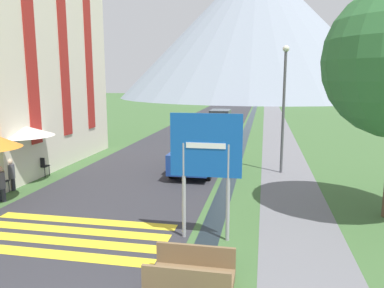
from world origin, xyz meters
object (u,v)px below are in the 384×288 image
(cafe_chair_far_left, at_px, (42,165))
(hotel_building, at_px, (8,29))
(parked_car_near, at_px, (196,152))
(person_seated_far, at_px, (10,173))
(streetlamp, at_px, (284,99))
(cafe_umbrella_middle_white, at_px, (22,131))
(footbridge, at_px, (191,276))
(cafe_chair_middle, at_px, (19,171))
(person_seated_near, at_px, (0,182))
(cafe_chair_near_left, at_px, (0,180))
(parked_car_far, at_px, (220,122))
(road_sign, at_px, (206,157))

(cafe_chair_far_left, bearing_deg, hotel_building, 134.04)
(parked_car_near, bearing_deg, person_seated_far, -146.73)
(cafe_chair_far_left, height_order, streetlamp, streetlamp)
(hotel_building, height_order, cafe_umbrella_middle_white, hotel_building)
(cafe_chair_far_left, height_order, person_seated_far, person_seated_far)
(footbridge, height_order, cafe_umbrella_middle_white, cafe_umbrella_middle_white)
(parked_car_near, bearing_deg, hotel_building, 179.20)
(cafe_chair_middle, xyz_separation_m, person_seated_near, (0.86, -2.15, 0.17))
(parked_car_near, xyz_separation_m, person_seated_near, (-5.73, -5.34, -0.23))
(cafe_chair_near_left, relative_size, person_seated_far, 0.71)
(cafe_umbrella_middle_white, distance_m, person_seated_far, 1.81)
(cafe_chair_middle, bearing_deg, parked_car_far, 92.14)
(cafe_umbrella_middle_white, height_order, person_seated_near, cafe_umbrella_middle_white)
(cafe_chair_near_left, distance_m, person_seated_far, 0.53)
(footbridge, bearing_deg, road_sign, 91.73)
(cafe_chair_middle, bearing_deg, cafe_chair_near_left, -55.28)
(hotel_building, relative_size, cafe_umbrella_middle_white, 4.84)
(road_sign, relative_size, cafe_chair_far_left, 3.85)
(cafe_chair_middle, bearing_deg, road_sign, -0.47)
(cafe_chair_middle, relative_size, person_seated_far, 0.71)
(cafe_chair_middle, height_order, person_seated_near, person_seated_near)
(hotel_building, distance_m, cafe_chair_far_left, 6.88)
(cafe_chair_near_left, height_order, person_seated_near, person_seated_near)
(road_sign, height_order, parked_car_near, road_sign)
(road_sign, height_order, cafe_umbrella_middle_white, road_sign)
(parked_car_near, xyz_separation_m, cafe_chair_near_left, (-6.33, -4.61, -0.40))
(footbridge, height_order, person_seated_near, person_seated_near)
(parked_car_near, relative_size, cafe_chair_near_left, 5.20)
(parked_car_near, bearing_deg, footbridge, -80.23)
(hotel_building, bearing_deg, cafe_chair_middle, -53.96)
(cafe_chair_far_left, xyz_separation_m, person_seated_far, (-0.02, -1.98, 0.15))
(parked_car_far, xyz_separation_m, person_seated_far, (-5.96, -16.11, -0.24))
(cafe_chair_middle, bearing_deg, hotel_building, 150.65)
(parked_car_far, xyz_separation_m, person_seated_near, (-5.43, -17.34, -0.22))
(cafe_chair_far_left, xyz_separation_m, person_seated_near, (0.51, -3.21, 0.17))
(cafe_chair_far_left, distance_m, streetlamp, 10.69)
(road_sign, bearing_deg, hotel_building, 145.96)
(parked_car_near, xyz_separation_m, streetlamp, (3.75, 0.56, 2.33))
(hotel_building, bearing_deg, person_seated_near, -59.11)
(road_sign, bearing_deg, person_seated_near, 167.19)
(cafe_chair_near_left, xyz_separation_m, cafe_umbrella_middle_white, (-0.09, 1.59, 1.59))
(cafe_umbrella_middle_white, bearing_deg, parked_car_near, 25.23)
(footbridge, distance_m, person_seated_near, 8.34)
(road_sign, relative_size, person_seated_near, 2.65)
(hotel_building, relative_size, person_seated_near, 9.64)
(footbridge, bearing_deg, hotel_building, 138.38)
(road_sign, bearing_deg, parked_car_far, 95.50)
(footbridge, bearing_deg, parked_car_near, 99.77)
(parked_car_far, relative_size, cafe_chair_far_left, 4.75)
(footbridge, xyz_separation_m, parked_car_far, (-1.90, 21.29, 0.68))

